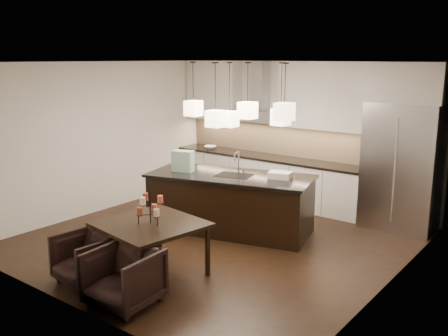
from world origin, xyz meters
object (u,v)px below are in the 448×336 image
Objects in this scene: island_body at (230,204)px; armchair_right at (124,278)px; armchair_left at (86,258)px; dining_table at (151,249)px; refrigerator at (402,167)px.

armchair_right is (0.58, -2.86, -0.12)m from island_body.
dining_table is at bearing 56.83° from armchair_left.
dining_table is 1.71× the size of armchair_left.
dining_table is (0.23, -2.06, -0.10)m from island_body.
dining_table reaches higher than armchair_right.
armchair_right is at bearing -57.85° from dining_table.
island_body is 2.08m from dining_table.
armchair_right is at bearing -93.57° from island_body.
refrigerator is 3.01× the size of armchair_left.
island_body is (-2.20, -1.88, -0.61)m from refrigerator.
refrigerator is 1.76× the size of dining_table.
refrigerator is at bearing 71.83° from dining_table.
armchair_left is at bearing 166.98° from armchair_right.
dining_table is 0.87m from armchair_right.
armchair_right is (-1.62, -4.73, -0.73)m from refrigerator.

